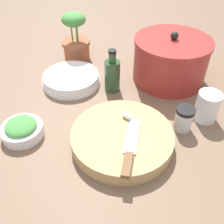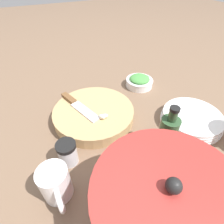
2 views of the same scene
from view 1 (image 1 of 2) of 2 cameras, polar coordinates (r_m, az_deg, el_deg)
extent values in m
plane|color=brown|center=(0.81, -1.13, -2.13)|extent=(5.00, 5.00, 0.00)
cylinder|color=tan|center=(0.73, 2.32, -5.89)|extent=(0.30, 0.30, 0.04)
cube|color=brown|center=(0.63, 3.50, -11.94)|extent=(0.04, 0.08, 0.01)
cube|color=silver|center=(0.70, 4.70, -5.46)|extent=(0.07, 0.14, 0.01)
ellipsoid|color=silver|center=(0.75, 3.23, -0.90)|extent=(0.03, 0.02, 0.02)
ellipsoid|color=silver|center=(0.75, 4.02, -0.94)|extent=(0.03, 0.03, 0.02)
ellipsoid|color=silver|center=(0.75, 2.92, -1.00)|extent=(0.02, 0.01, 0.01)
cylinder|color=white|center=(0.80, -19.76, -4.18)|extent=(0.12, 0.12, 0.03)
torus|color=white|center=(0.79, -20.03, -3.34)|extent=(0.13, 0.13, 0.01)
ellipsoid|color=#478E42|center=(0.78, -20.13, -3.02)|extent=(0.09, 0.09, 0.03)
cylinder|color=silver|center=(0.79, 15.97, -1.84)|extent=(0.05, 0.05, 0.07)
cylinder|color=black|center=(0.77, 16.50, 0.31)|extent=(0.06, 0.06, 0.01)
cylinder|color=white|center=(0.84, 20.92, 1.16)|extent=(0.07, 0.07, 0.10)
torus|color=white|center=(0.87, 21.52, 2.76)|extent=(0.01, 0.07, 0.07)
cylinder|color=white|center=(0.99, -9.19, 6.74)|extent=(0.22, 0.22, 0.01)
cylinder|color=white|center=(0.98, -9.25, 7.22)|extent=(0.22, 0.22, 0.01)
cylinder|color=white|center=(0.97, -9.32, 7.71)|extent=(0.21, 0.21, 0.01)
cylinder|color=white|center=(0.97, -9.38, 8.20)|extent=(0.21, 0.21, 0.01)
cylinder|color=#2D4C2D|center=(0.91, 0.06, 8.22)|extent=(0.06, 0.06, 0.12)
cylinder|color=#2D4C2D|center=(0.87, 0.06, 12.38)|extent=(0.03, 0.03, 0.04)
cylinder|color=black|center=(0.86, 0.07, 13.68)|extent=(0.03, 0.03, 0.01)
cylinder|color=#9E2D28|center=(0.99, 13.14, 11.19)|extent=(0.27, 0.27, 0.15)
cylinder|color=#9E2D28|center=(0.95, 13.91, 15.47)|extent=(0.28, 0.28, 0.01)
sphere|color=black|center=(0.94, 14.11, 16.56)|extent=(0.03, 0.03, 0.03)
cylinder|color=#A35B3D|center=(1.14, -8.08, 13.96)|extent=(0.11, 0.11, 0.08)
cylinder|color=#A35B3D|center=(1.12, -8.25, 15.48)|extent=(0.12, 0.12, 0.02)
ellipsoid|color=#478E42|center=(1.08, -8.77, 20.20)|extent=(0.10, 0.10, 0.05)
cylinder|color=#478E42|center=(1.11, -9.26, 18.11)|extent=(0.01, 0.01, 0.09)
cylinder|color=#478E42|center=(1.11, -8.18, 18.20)|extent=(0.01, 0.01, 0.09)
cylinder|color=#478E42|center=(1.09, -7.95, 17.75)|extent=(0.01, 0.01, 0.09)
camera|label=2|loc=(0.92, 29.38, 30.91)|focal=28.00mm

